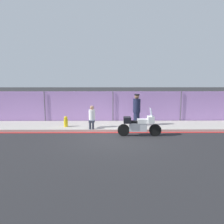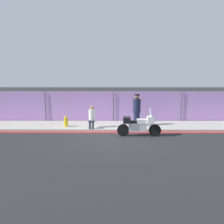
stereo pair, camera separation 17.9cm
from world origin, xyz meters
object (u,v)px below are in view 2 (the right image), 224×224
(motorcycle, at_px, (139,125))
(person_seated_on_curb, at_px, (92,116))
(fire_hydrant, at_px, (66,121))
(officer_standing, at_px, (137,110))

(motorcycle, distance_m, person_seated_on_curb, 2.79)
(motorcycle, xyz_separation_m, person_seated_on_curb, (-2.49, 1.23, 0.26))
(motorcycle, relative_size, fire_hydrant, 3.62)
(motorcycle, xyz_separation_m, officer_standing, (0.09, 1.82, 0.52))
(officer_standing, relative_size, person_seated_on_curb, 1.48)
(person_seated_on_curb, xyz_separation_m, fire_hydrant, (-1.54, 0.31, -0.39))
(motorcycle, bearing_deg, fire_hydrant, 160.11)
(motorcycle, bearing_deg, officer_standing, 88.26)
(officer_standing, bearing_deg, motorcycle, -92.78)
(person_seated_on_curb, distance_m, fire_hydrant, 1.62)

